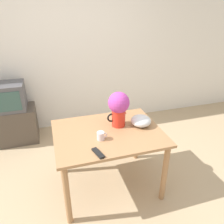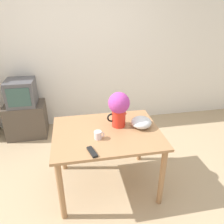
# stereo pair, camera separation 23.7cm
# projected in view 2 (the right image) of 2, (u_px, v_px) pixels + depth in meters

# --- Properties ---
(ground_plane) EXTENTS (12.00, 12.00, 0.00)m
(ground_plane) POSITION_uv_depth(u_px,v_px,m) (96.00, 200.00, 2.46)
(ground_plane) COLOR tan
(wall_back) EXTENTS (8.00, 0.05, 2.60)m
(wall_back) POSITION_uv_depth(u_px,v_px,m) (79.00, 51.00, 3.57)
(wall_back) COLOR silver
(wall_back) RESTS_ON ground_plane
(table) EXTENTS (1.15, 0.89, 0.75)m
(table) POSITION_uv_depth(u_px,v_px,m) (107.00, 140.00, 2.40)
(table) COLOR #A3754C
(table) RESTS_ON ground_plane
(flower_vase) EXTENTS (0.25, 0.24, 0.40)m
(flower_vase) POSITION_uv_depth(u_px,v_px,m) (119.00, 107.00, 2.37)
(flower_vase) COLOR red
(flower_vase) RESTS_ON table
(coffee_mug) EXTENTS (0.11, 0.08, 0.08)m
(coffee_mug) POSITION_uv_depth(u_px,v_px,m) (98.00, 135.00, 2.21)
(coffee_mug) COLOR silver
(coffee_mug) RESTS_ON table
(white_bowl) EXTENTS (0.23, 0.23, 0.12)m
(white_bowl) POSITION_uv_depth(u_px,v_px,m) (141.00, 122.00, 2.41)
(white_bowl) COLOR silver
(white_bowl) RESTS_ON table
(remote_control) EXTENTS (0.09, 0.17, 0.02)m
(remote_control) POSITION_uv_depth(u_px,v_px,m) (92.00, 152.00, 2.01)
(remote_control) COLOR black
(remote_control) RESTS_ON table
(tv_stand) EXTENTS (0.62, 0.43, 0.56)m
(tv_stand) POSITION_uv_depth(u_px,v_px,m) (27.00, 120.00, 3.58)
(tv_stand) COLOR #4C4238
(tv_stand) RESTS_ON ground_plane
(tv_set) EXTENTS (0.42, 0.42, 0.40)m
(tv_set) POSITION_uv_depth(u_px,v_px,m) (21.00, 93.00, 3.36)
(tv_set) COLOR #4C4C51
(tv_set) RESTS_ON tv_stand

